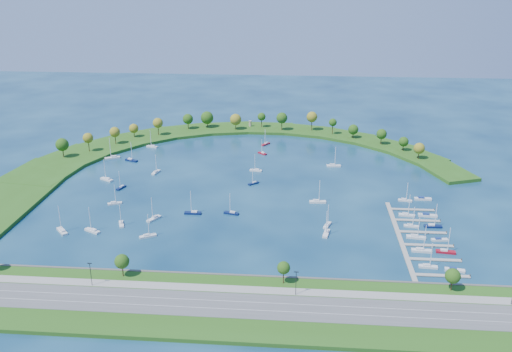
# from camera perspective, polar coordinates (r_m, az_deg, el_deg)

# --- Properties ---
(ground) EXTENTS (700.00, 700.00, 0.00)m
(ground) POSITION_cam_1_polar(r_m,az_deg,el_deg) (320.33, -0.96, -0.96)
(ground) COLOR #072341
(ground) RESTS_ON ground
(south_shoreline) EXTENTS (420.00, 43.10, 11.60)m
(south_shoreline) POSITION_cam_1_polar(r_m,az_deg,el_deg) (211.50, -4.27, -13.11)
(south_shoreline) COLOR #285215
(south_shoreline) RESTS_ON ground
(breakwater) EXTENTS (286.74, 247.64, 2.00)m
(breakwater) POSITION_cam_1_polar(r_m,az_deg,el_deg) (372.11, -7.36, 2.18)
(breakwater) COLOR #285215
(breakwater) RESTS_ON ground
(breakwater_trees) EXTENTS (239.81, 90.28, 14.66)m
(breakwater_trees) POSITION_cam_1_polar(r_m,az_deg,el_deg) (402.92, -2.07, 5.17)
(breakwater_trees) COLOR #382314
(breakwater_trees) RESTS_ON breakwater
(harbor_tower) EXTENTS (2.60, 2.60, 4.55)m
(harbor_tower) POSITION_cam_1_polar(r_m,az_deg,el_deg) (432.47, -0.60, 5.47)
(harbor_tower) COLOR gray
(harbor_tower) RESTS_ON breakwater
(dock_system) EXTENTS (24.28, 82.00, 1.60)m
(dock_system) POSITION_cam_1_polar(r_m,az_deg,el_deg) (269.04, 16.21, -6.21)
(dock_system) COLOR gray
(dock_system) RESTS_ON ground
(moored_boat_0) EXTENTS (6.26, 8.41, 12.32)m
(moored_boat_0) POSITION_cam_1_polar(r_m,az_deg,el_deg) (281.80, -10.54, -4.30)
(moored_boat_0) COLOR silver
(moored_boat_0) RESTS_ON ground
(moored_boat_1) EXTENTS (4.67, 7.83, 11.13)m
(moored_boat_1) POSITION_cam_1_polar(r_m,az_deg,el_deg) (279.45, -13.79, -4.80)
(moored_boat_1) COLOR silver
(moored_boat_1) RESTS_ON ground
(moored_boat_2) EXTENTS (7.88, 3.27, 11.23)m
(moored_boat_2) POSITION_cam_1_polar(r_m,az_deg,el_deg) (341.99, -0.01, 0.64)
(moored_boat_2) COLOR silver
(moored_boat_2) RESTS_ON ground
(moored_boat_3) EXTENTS (7.74, 4.93, 11.06)m
(moored_boat_3) POSITION_cam_1_polar(r_m,az_deg,el_deg) (304.23, -14.45, -2.69)
(moored_boat_3) COLOR silver
(moored_boat_3) RESTS_ON ground
(moored_boat_4) EXTENTS (4.53, 7.84, 11.13)m
(moored_boat_4) POSITION_cam_1_polar(r_m,az_deg,el_deg) (272.54, 7.40, -5.02)
(moored_boat_4) COLOR silver
(moored_boat_4) RESTS_ON ground
(moored_boat_5) EXTENTS (10.01, 7.24, 14.56)m
(moored_boat_5) POSITION_cam_1_polar(r_m,az_deg,el_deg) (376.66, -14.66, 1.89)
(moored_boat_5) COLOR silver
(moored_boat_5) RESTS_ON ground
(moored_boat_6) EXTENTS (8.71, 6.18, 12.63)m
(moored_boat_6) POSITION_cam_1_polar(r_m,az_deg,el_deg) (276.09, -16.60, -5.40)
(moored_boat_6) COLOR silver
(moored_boat_6) RESTS_ON ground
(moored_boat_7) EXTENTS (8.60, 2.47, 12.61)m
(moored_boat_7) POSITION_cam_1_polar(r_m,az_deg,el_deg) (285.07, -6.56, -3.76)
(moored_boat_7) COLOR #0A1640
(moored_boat_7) RESTS_ON ground
(moored_boat_8) EXTENTS (6.63, 6.16, 10.41)m
(moored_boat_8) POSITION_cam_1_polar(r_m,az_deg,el_deg) (373.79, 0.67, 2.42)
(moored_boat_8) COLOR maroon
(moored_boat_8) RESTS_ON ground
(moored_boat_9) EXTENTS (8.06, 4.06, 11.41)m
(moored_boat_9) POSITION_cam_1_polar(r_m,az_deg,el_deg) (283.42, -2.57, -3.80)
(moored_boat_9) COLOR #0A1640
(moored_boat_9) RESTS_ON ground
(moored_boat_10) EXTENTS (7.96, 8.58, 13.46)m
(moored_boat_10) POSITION_cam_1_polar(r_m,az_deg,el_deg) (280.08, -19.46, -5.36)
(moored_boat_10) COLOR silver
(moored_boat_10) RESTS_ON ground
(moored_boat_11) EXTENTS (4.39, 7.50, 10.64)m
(moored_boat_11) POSITION_cam_1_polar(r_m,az_deg,el_deg) (324.74, -13.81, -1.12)
(moored_boat_11) COLOR #0A1640
(moored_boat_11) RESTS_ON ground
(moored_boat_12) EXTENTS (4.04, 8.83, 12.53)m
(moored_boat_12) POSITION_cam_1_polar(r_m,az_deg,el_deg) (264.44, 7.30, -5.85)
(moored_boat_12) COLOR silver
(moored_boat_12) RESTS_ON ground
(moored_boat_13) EXTENTS (4.24, 8.32, 11.77)m
(moored_boat_13) POSITION_cam_1_polar(r_m,az_deg,el_deg) (344.31, -10.33, 0.44)
(moored_boat_13) COLOR silver
(moored_boat_13) RESTS_ON ground
(moored_boat_14) EXTENTS (9.11, 5.73, 13.01)m
(moored_boat_14) POSITION_cam_1_polar(r_m,az_deg,el_deg) (369.12, -12.80, 1.66)
(moored_boat_14) COLOR #0A1640
(moored_boat_14) RESTS_ON ground
(moored_boat_15) EXTENTS (8.01, 5.87, 11.69)m
(moored_boat_15) POSITION_cam_1_polar(r_m,az_deg,el_deg) (264.77, -11.16, -6.06)
(moored_boat_15) COLOR silver
(moored_boat_15) RESTS_ON ground
(moored_boat_16) EXTENTS (8.65, 4.82, 12.26)m
(moored_boat_16) POSITION_cam_1_polar(r_m,az_deg,el_deg) (394.65, -10.72, 3.06)
(moored_boat_16) COLOR silver
(moored_boat_16) RESTS_ON ground
(moored_boat_17) EXTENTS (6.47, 6.03, 10.17)m
(moored_boat_17) POSITION_cam_1_polar(r_m,az_deg,el_deg) (321.68, -0.26, -0.70)
(moored_boat_17) COLOR #0A1640
(moored_boat_17) RESTS_ON ground
(moored_boat_18) EXTENTS (9.10, 3.15, 13.15)m
(moored_boat_18) POSITION_cam_1_polar(r_m,az_deg,el_deg) (353.28, 8.04, 1.11)
(moored_boat_18) COLOR silver
(moored_boat_18) RESTS_ON ground
(moored_boat_19) EXTENTS (9.06, 3.14, 13.09)m
(moored_boat_19) POSITION_cam_1_polar(r_m,az_deg,el_deg) (298.18, 6.40, -2.61)
(moored_boat_19) COLOR silver
(moored_boat_19) RESTS_ON ground
(moored_boat_20) EXTENTS (8.91, 6.56, 13.01)m
(moored_boat_20) POSITION_cam_1_polar(r_m,az_deg,el_deg) (339.06, -15.23, -0.29)
(moored_boat_20) COLOR silver
(moored_boat_20) RESTS_ON ground
(moored_boat_21) EXTENTS (6.34, 7.89, 11.77)m
(moored_boat_21) POSITION_cam_1_polar(r_m,az_deg,el_deg) (393.59, 1.01, 3.38)
(moored_boat_21) COLOR maroon
(moored_boat_21) RESTS_ON ground
(docked_boat_0) EXTENTS (7.95, 2.77, 11.48)m
(docked_boat_0) POSITION_cam_1_polar(r_m,az_deg,el_deg) (246.13, 17.41, -8.87)
(docked_boat_0) COLOR silver
(docked_boat_0) RESTS_ON ground
(docked_boat_1) EXTENTS (8.41, 3.62, 1.66)m
(docked_boat_1) POSITION_cam_1_polar(r_m,az_deg,el_deg) (247.16, 19.89, -9.14)
(docked_boat_1) COLOR silver
(docked_boat_1) RESTS_ON ground
(docked_boat_2) EXTENTS (9.05, 3.03, 13.10)m
(docked_boat_2) POSITION_cam_1_polar(r_m,az_deg,el_deg) (258.01, 16.78, -7.35)
(docked_boat_2) COLOR silver
(docked_boat_2) RESTS_ON ground
(docked_boat_3) EXTENTS (8.67, 3.32, 12.44)m
(docked_boat_3) POSITION_cam_1_polar(r_m,az_deg,el_deg) (260.35, 19.06, -7.36)
(docked_boat_3) COLOR maroon
(docked_boat_3) RESTS_ON ground
(docked_boat_4) EXTENTS (9.14, 3.62, 13.07)m
(docked_boat_4) POSITION_cam_1_polar(r_m,az_deg,el_deg) (269.38, 16.24, -6.04)
(docked_boat_4) COLOR silver
(docked_boat_4) RESTS_ON ground
(docked_boat_5) EXTENTS (7.88, 3.11, 1.56)m
(docked_boat_5) POSITION_cam_1_polar(r_m,az_deg,el_deg) (270.53, 18.48, -6.27)
(docked_boat_5) COLOR silver
(docked_boat_5) RESTS_ON ground
(docked_boat_6) EXTENTS (7.44, 3.14, 10.60)m
(docked_boat_6) POSITION_cam_1_polar(r_m,az_deg,el_deg) (280.02, 15.80, -4.95)
(docked_boat_6) COLOR silver
(docked_boat_6) RESTS_ON ground
(docked_boat_7) EXTENTS (8.56, 2.63, 12.49)m
(docked_boat_7) POSITION_cam_1_polar(r_m,az_deg,el_deg) (282.70, 17.87, -4.92)
(docked_boat_7) COLOR #0A1640
(docked_boat_7) RESTS_ON ground
(docked_boat_8) EXTENTS (8.35, 3.44, 11.91)m
(docked_boat_8) POSITION_cam_1_polar(r_m,az_deg,el_deg) (291.27, 15.36, -3.86)
(docked_boat_8) COLOR silver
(docked_boat_8) RESTS_ON ground
(docked_boat_9) EXTENTS (9.66, 3.75, 1.92)m
(docked_boat_9) POSITION_cam_1_polar(r_m,az_deg,el_deg) (293.80, 17.35, -3.90)
(docked_boat_9) COLOR silver
(docked_boat_9) RESTS_ON ground
(docked_boat_10) EXTENTS (7.64, 3.19, 10.89)m
(docked_boat_10) POSITION_cam_1_polar(r_m,az_deg,el_deg) (309.08, 15.19, -2.39)
(docked_boat_10) COLOR silver
(docked_boat_10) RESTS_ON ground
(docked_boat_11) EXTENTS (9.17, 2.66, 1.86)m
(docked_boat_11) POSITION_cam_1_polar(r_m,az_deg,el_deg) (313.60, 16.89, -2.27)
(docked_boat_11) COLOR silver
(docked_boat_11) RESTS_ON ground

